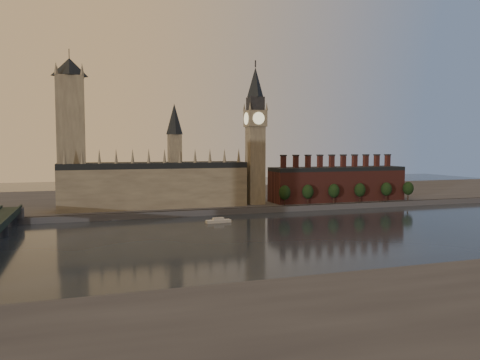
# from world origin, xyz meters

# --- Properties ---
(ground) EXTENTS (900.00, 900.00, 0.00)m
(ground) POSITION_xyz_m (0.00, 0.00, 0.00)
(ground) COLOR black
(ground) RESTS_ON ground
(north_bank) EXTENTS (900.00, 182.00, 4.00)m
(north_bank) POSITION_xyz_m (0.00, 178.04, 2.00)
(north_bank) COLOR #4E4E53
(north_bank) RESTS_ON ground
(palace_of_westminster) EXTENTS (130.00, 30.30, 74.00)m
(palace_of_westminster) POSITION_xyz_m (-64.41, 114.91, 21.63)
(palace_of_westminster) COLOR gray
(palace_of_westminster) RESTS_ON north_bank
(victoria_tower) EXTENTS (24.00, 24.00, 108.00)m
(victoria_tower) POSITION_xyz_m (-120.00, 115.00, 59.09)
(victoria_tower) COLOR gray
(victoria_tower) RESTS_ON north_bank
(big_ben) EXTENTS (15.00, 15.00, 107.00)m
(big_ben) POSITION_xyz_m (10.00, 110.00, 56.83)
(big_ben) COLOR gray
(big_ben) RESTS_ON north_bank
(chimney_block) EXTENTS (110.00, 25.00, 37.00)m
(chimney_block) POSITION_xyz_m (80.00, 110.00, 17.82)
(chimney_block) COLOR #5E2924
(chimney_block) RESTS_ON north_bank
(embankment_tree_0) EXTENTS (8.60, 8.60, 14.88)m
(embankment_tree_0) POSITION_xyz_m (27.55, 94.64, 13.47)
(embankment_tree_0) COLOR black
(embankment_tree_0) RESTS_ON north_bank
(embankment_tree_1) EXTENTS (8.60, 8.60, 14.88)m
(embankment_tree_1) POSITION_xyz_m (46.75, 95.40, 13.47)
(embankment_tree_1) COLOR black
(embankment_tree_1) RESTS_ON north_bank
(embankment_tree_2) EXTENTS (8.60, 8.60, 14.88)m
(embankment_tree_2) POSITION_xyz_m (68.70, 95.19, 13.47)
(embankment_tree_2) COLOR black
(embankment_tree_2) RESTS_ON north_bank
(embankment_tree_3) EXTENTS (8.60, 8.60, 14.88)m
(embankment_tree_3) POSITION_xyz_m (91.58, 95.14, 13.47)
(embankment_tree_3) COLOR black
(embankment_tree_3) RESTS_ON north_bank
(embankment_tree_4) EXTENTS (8.60, 8.60, 14.88)m
(embankment_tree_4) POSITION_xyz_m (115.53, 94.76, 13.47)
(embankment_tree_4) COLOR black
(embankment_tree_4) RESTS_ON north_bank
(embankment_tree_5) EXTENTS (8.60, 8.60, 14.88)m
(embankment_tree_5) POSITION_xyz_m (136.56, 95.10, 13.47)
(embankment_tree_5) COLOR black
(embankment_tree_5) RESTS_ON north_bank
(river_boat) EXTENTS (15.97, 5.64, 3.14)m
(river_boat) POSITION_xyz_m (-33.49, 57.86, 1.20)
(river_boat) COLOR silver
(river_boat) RESTS_ON ground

